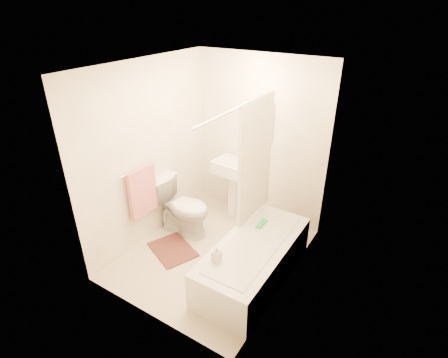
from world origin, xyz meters
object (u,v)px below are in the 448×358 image
Objects in this scene: sink at (233,186)px; soap_bottle at (216,254)px; toilet at (182,207)px; bathtub at (254,260)px; bath_mat at (173,250)px.

soap_bottle is at bearing -59.85° from sink.
toilet is 1.33m from soap_bottle.
soap_bottle is (1.08, -0.77, 0.17)m from toilet.
bathtub is at bearing -43.32° from sink.
bathtub is 0.63m from soap_bottle.
sink is 1.68m from soap_bottle.
toilet is at bearing 109.10° from bath_mat.
soap_bottle is (-0.21, -0.49, 0.33)m from bathtub.
bathtub is at bearing -104.64° from toilet.
sink is 1.59× the size of bath_mat.
bath_mat is 1.13m from soap_bottle.
soap_bottle is at bearing -19.71° from bath_mat.
toilet is at bearing 167.70° from bathtub.
sink is at bearing 79.78° from bath_mat.
soap_bottle is (0.93, -0.33, 0.56)m from bath_mat.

